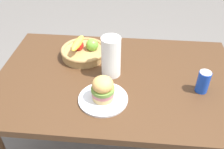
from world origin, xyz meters
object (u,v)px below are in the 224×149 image
Objects in this scene: fruit_basket at (84,51)px; plate at (103,99)px; sandwich at (103,89)px; paper_towel_roll at (111,57)px; soda_can at (203,82)px.

plate is at bearing -66.30° from fruit_basket.
paper_towel_roll is at bearing 85.03° from sandwich.
fruit_basket is at bearing 113.70° from sandwich.
sandwich is 0.43m from fruit_basket.
sandwich is at bearing -166.88° from soda_can.
sandwich is 0.53m from soda_can.
plate is 0.89× the size of fruit_basket.
fruit_basket reaches higher than plate.
soda_can is at bearing -21.30° from fruit_basket.
paper_towel_roll reaches higher than sandwich.
paper_towel_roll is (0.19, -0.17, 0.08)m from fruit_basket.
soda_can is 0.74m from fruit_basket.
sandwich reaches higher than soda_can.
sandwich is 0.46× the size of fruit_basket.
soda_can is 0.43× the size of fruit_basket.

